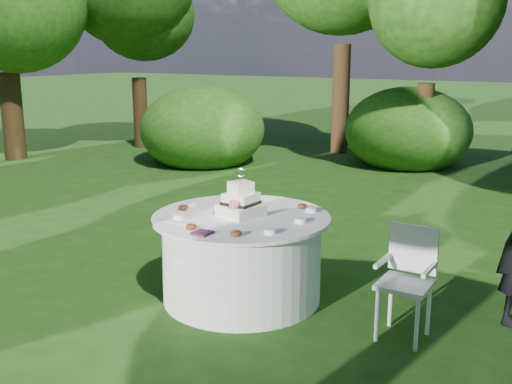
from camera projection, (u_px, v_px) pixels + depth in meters
ground at (242, 298)px, 5.40m from camera, size 80.00×80.00×0.00m
napkins at (202, 233)px, 4.70m from camera, size 0.14×0.14×0.02m
feather_plume at (179, 223)px, 4.97m from camera, size 0.48×0.07×0.01m
table at (242, 257)px, 5.31m from camera, size 1.56×1.56×0.77m
cake at (241, 203)px, 5.18m from camera, size 0.40×0.40×0.43m
chair at (408, 273)px, 4.59m from camera, size 0.39×0.38×0.87m
votives at (248, 213)px, 5.24m from camera, size 1.23×0.95×0.04m
petal_cups at (229, 217)px, 5.07m from camera, size 0.98×1.14×0.05m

